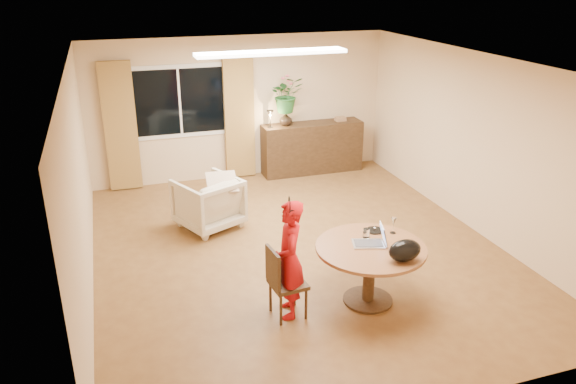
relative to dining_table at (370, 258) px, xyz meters
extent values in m
plane|color=brown|center=(-0.36, 1.50, -0.57)|extent=(6.50, 6.50, 0.00)
plane|color=white|center=(-0.36, 1.50, 2.03)|extent=(6.50, 6.50, 0.00)
plane|color=#D9B68D|center=(-0.36, 4.75, 0.73)|extent=(5.50, 0.00, 5.50)
plane|color=#D9B68D|center=(-3.11, 1.50, 0.73)|extent=(0.00, 6.50, 6.50)
plane|color=#D9B68D|center=(2.39, 1.50, 0.73)|extent=(0.00, 6.50, 6.50)
cube|color=white|center=(-1.46, 4.74, 0.93)|extent=(1.70, 0.02, 1.30)
cube|color=black|center=(-1.46, 4.72, 0.93)|extent=(1.55, 0.01, 1.15)
cube|color=white|center=(-1.46, 4.72, 0.93)|extent=(0.04, 0.01, 1.15)
cube|color=olive|center=(-2.51, 4.66, 0.57)|extent=(0.55, 0.08, 2.25)
cube|color=olive|center=(-0.41, 4.66, 0.57)|extent=(0.55, 0.08, 2.25)
cube|color=white|center=(-0.36, 2.70, 1.99)|extent=(2.20, 0.35, 0.05)
cylinder|color=brown|center=(0.00, 0.00, 0.14)|extent=(1.27, 1.27, 0.04)
cylinder|color=black|center=(0.00, 0.00, -0.23)|extent=(0.14, 0.14, 0.69)
cylinder|color=black|center=(0.00, 0.00, -0.56)|extent=(0.59, 0.59, 0.03)
imported|color=red|center=(-0.97, 0.05, 0.12)|extent=(0.57, 0.44, 1.38)
imported|color=#BEB197|center=(-1.40, 2.64, -0.18)|extent=(1.13, 1.14, 0.79)
cube|color=black|center=(0.96, 4.51, -0.09)|extent=(1.93, 0.47, 0.97)
imported|color=black|center=(0.43, 4.51, 0.52)|extent=(0.26, 0.26, 0.25)
imported|color=#2D6626|center=(0.45, 4.51, 0.97)|extent=(0.60, 0.53, 0.66)
camera|label=1|loc=(-2.69, -5.15, 3.12)|focal=35.00mm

